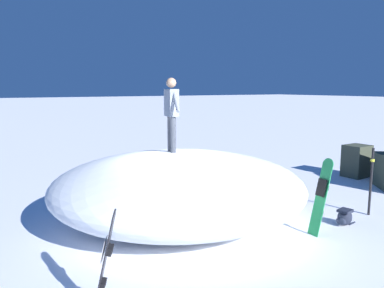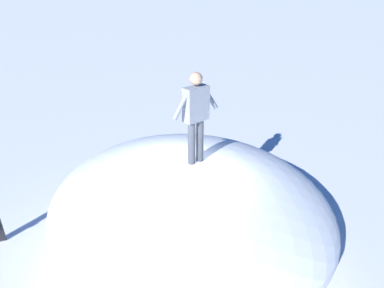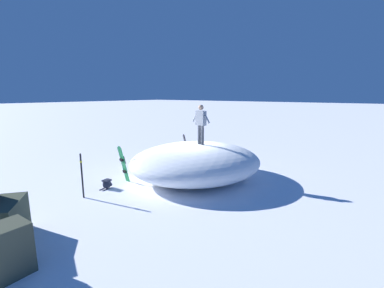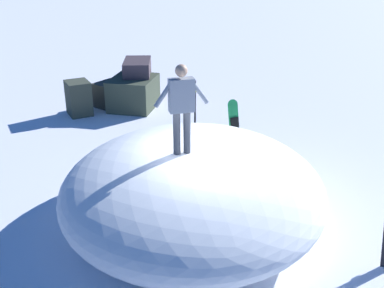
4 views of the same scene
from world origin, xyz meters
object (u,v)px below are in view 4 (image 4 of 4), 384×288
object	(u,v)px
snowboarder_standing	(182,103)
trail_marker_pole	(195,107)
snowboard_secondary_upright	(234,131)
backpack_near	(217,142)

from	to	relation	value
snowboarder_standing	trail_marker_pole	distance (m)	5.26
snowboard_secondary_upright	trail_marker_pole	size ratio (longest dim) A/B	0.98
snowboarder_standing	trail_marker_pole	xyz separation A→B (m)	(-4.37, 2.33, -1.77)
trail_marker_pole	backpack_near	bearing A→B (deg)	6.86
snowboarder_standing	snowboard_secondary_upright	bearing A→B (deg)	132.82
snowboard_secondary_upright	trail_marker_pole	world-z (taller)	trail_marker_pole
snowboard_secondary_upright	backpack_near	distance (m)	1.12
backpack_near	snowboarder_standing	bearing A→B (deg)	-37.47
snowboard_secondary_upright	snowboarder_standing	bearing A→B (deg)	-47.18
snowboarder_standing	snowboard_secondary_upright	world-z (taller)	snowboarder_standing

